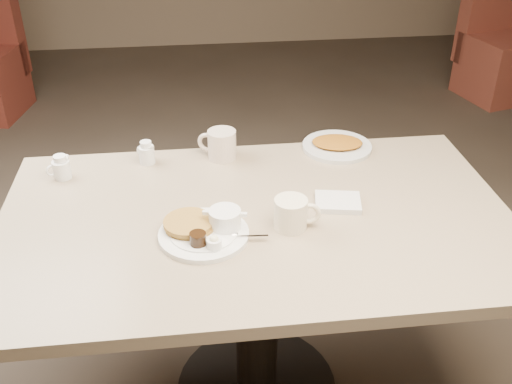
{
  "coord_description": "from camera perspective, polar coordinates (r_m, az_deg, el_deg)",
  "views": [
    {
      "loc": [
        -0.17,
        -1.43,
        1.72
      ],
      "look_at": [
        0.0,
        0.02,
        0.82
      ],
      "focal_mm": 41.66,
      "sensor_mm": 36.0,
      "label": 1
    }
  ],
  "objects": [
    {
      "name": "hash_plate",
      "position": [
        2.11,
        7.79,
        4.48
      ],
      "size": [
        0.28,
        0.28,
        0.04
      ],
      "color": "silver",
      "rests_on": "diner_table"
    },
    {
      "name": "creamer_right",
      "position": [
        2.02,
        -10.47,
        3.69
      ],
      "size": [
        0.07,
        0.07,
        0.08
      ],
      "color": "white",
      "rests_on": "diner_table"
    },
    {
      "name": "diner_table",
      "position": [
        1.83,
        0.07,
        -6.73
      ],
      "size": [
        1.5,
        0.9,
        0.75
      ],
      "color": "tan",
      "rests_on": "ground"
    },
    {
      "name": "main_plate",
      "position": [
        1.65,
        -4.85,
        -3.52
      ],
      "size": [
        0.32,
        0.3,
        0.07
      ],
      "color": "white",
      "rests_on": "diner_table"
    },
    {
      "name": "coffee_mug_far",
      "position": [
        2.02,
        -3.39,
        4.58
      ],
      "size": [
        0.15,
        0.13,
        0.1
      ],
      "color": "beige",
      "rests_on": "diner_table"
    },
    {
      "name": "napkin",
      "position": [
        1.79,
        7.86,
        -0.98
      ],
      "size": [
        0.15,
        0.13,
        0.02
      ],
      "color": "silver",
      "rests_on": "diner_table"
    },
    {
      "name": "creamer_left",
      "position": [
        2.0,
        -18.2,
        2.21
      ],
      "size": [
        0.08,
        0.06,
        0.08
      ],
      "color": "white",
      "rests_on": "diner_table"
    },
    {
      "name": "coffee_mug_near",
      "position": [
        1.66,
        3.48,
        -2.04
      ],
      "size": [
        0.14,
        0.1,
        0.09
      ],
      "color": "white",
      "rests_on": "diner_table"
    }
  ]
}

